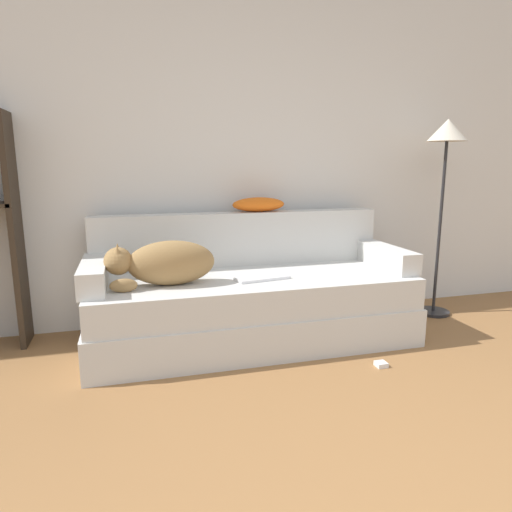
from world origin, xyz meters
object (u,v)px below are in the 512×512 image
object	(u,v)px
floor_lamp	(446,153)
power_adapter	(381,364)
laptop	(260,277)
couch	(252,309)
throw_pillow	(259,204)
dog	(164,263)

from	to	relation	value
floor_lamp	power_adapter	xyz separation A→B (m)	(-0.92, -0.76, -1.25)
laptop	power_adapter	world-z (taller)	laptop
couch	throw_pillow	world-z (taller)	throw_pillow
dog	throw_pillow	size ratio (longest dim) A/B	1.68
dog	laptop	size ratio (longest dim) A/B	1.77
couch	throw_pillow	distance (m)	0.78
dog	floor_lamp	bearing A→B (deg)	6.86
dog	throw_pillow	xyz separation A→B (m)	(0.73, 0.47, 0.30)
dog	laptop	world-z (taller)	dog
couch	laptop	size ratio (longest dim) A/B	5.76
couch	dog	distance (m)	0.70
laptop	power_adapter	distance (m)	0.92
laptop	floor_lamp	bearing A→B (deg)	0.26
couch	throw_pillow	bearing A→B (deg)	68.10
floor_lamp	laptop	bearing A→B (deg)	-170.86
floor_lamp	throw_pillow	bearing A→B (deg)	171.42
floor_lamp	power_adapter	bearing A→B (deg)	-140.35
floor_lamp	power_adapter	size ratio (longest dim) A/B	23.41
laptop	couch	bearing A→B (deg)	99.72
couch	power_adapter	size ratio (longest dim) A/B	33.01
throw_pillow	power_adapter	size ratio (longest dim) A/B	6.04
dog	floor_lamp	distance (m)	2.25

